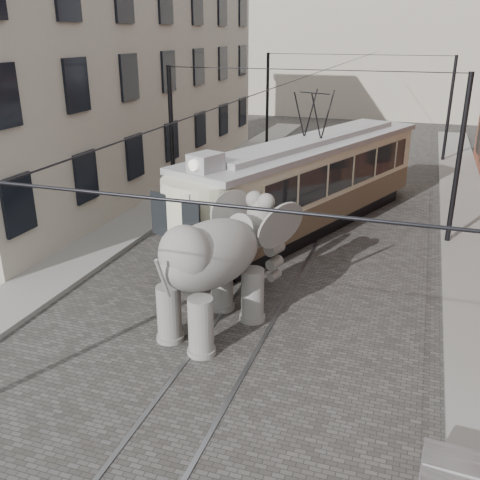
% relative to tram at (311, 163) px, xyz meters
% --- Properties ---
extents(ground, '(120.00, 120.00, 0.00)m').
position_rel_tram_xyz_m(ground, '(-0.06, -6.19, -2.59)').
color(ground, '#413E3C').
extents(tram_rails, '(1.54, 80.00, 0.02)m').
position_rel_tram_xyz_m(tram_rails, '(-0.06, -6.19, -2.58)').
color(tram_rails, slate).
rests_on(tram_rails, ground).
extents(sidewalk_left, '(2.00, 60.00, 0.15)m').
position_rel_tram_xyz_m(sidewalk_left, '(-6.56, -6.19, -2.52)').
color(sidewalk_left, slate).
rests_on(sidewalk_left, ground).
extents(stucco_building, '(7.00, 24.00, 10.00)m').
position_rel_tram_xyz_m(stucco_building, '(-11.06, 3.81, 2.41)').
color(stucco_building, '#A29986').
rests_on(stucco_building, ground).
extents(distant_block, '(28.00, 10.00, 14.00)m').
position_rel_tram_xyz_m(distant_block, '(-0.06, 33.81, 4.41)').
color(distant_block, '#A29986').
rests_on(distant_block, ground).
extents(catenary, '(11.00, 30.20, 6.00)m').
position_rel_tram_xyz_m(catenary, '(-0.26, -1.19, 0.41)').
color(catenary, black).
rests_on(catenary, ground).
extents(tram, '(7.19, 13.17, 5.19)m').
position_rel_tram_xyz_m(tram, '(0.00, 0.00, 0.00)').
color(tram, beige).
rests_on(tram, ground).
extents(elephant, '(4.48, 5.96, 3.24)m').
position_rel_tram_xyz_m(elephant, '(-0.72, -8.51, -0.97)').
color(elephant, slate).
rests_on(elephant, ground).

